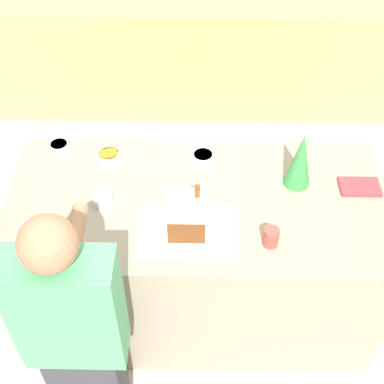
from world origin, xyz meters
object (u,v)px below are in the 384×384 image
baking_tray (187,231)px  person (78,342)px  candy_bowl_near_tray_left (109,156)px  cookbook (360,187)px  decorative_tree (300,160)px  candy_bowl_far_left (59,146)px  mug (271,237)px  gingerbread_house (187,215)px  candy_bowl_beside_tree (103,198)px  candy_bowl_front_corner (203,157)px

baking_tray → person: size_ratio=0.30×
candy_bowl_near_tray_left → cookbook: bearing=-8.6°
decorative_tree → person: size_ratio=0.20×
candy_bowl_far_left → cookbook: size_ratio=0.55×
mug → person: (-0.82, -0.46, -0.14)m
baking_tray → gingerbread_house: size_ratio=1.72×
baking_tray → gingerbread_house: bearing=29.5°
candy_bowl_near_tray_left → cookbook: candy_bowl_near_tray_left is taller
candy_bowl_beside_tree → gingerbread_house: bearing=-23.7°
decorative_tree → candy_bowl_near_tray_left: decorative_tree is taller
baking_tray → cookbook: cookbook is taller
candy_bowl_front_corner → person: size_ratio=0.08×
candy_bowl_beside_tree → person: bearing=-91.5°
gingerbread_house → decorative_tree: size_ratio=0.87×
mug → person: person is taller
candy_bowl_far_left → candy_bowl_front_corner: size_ratio=0.92×
decorative_tree → candy_bowl_far_left: size_ratio=2.83×
candy_bowl_beside_tree → cookbook: bearing=5.3°
baking_tray → cookbook: 0.91m
person → decorative_tree: bearing=41.2°
cookbook → candy_bowl_far_left: bearing=170.2°
baking_tray → gingerbread_house: 0.11m
gingerbread_house → cookbook: size_ratio=1.35×
baking_tray → cookbook: bearing=19.3°
candy_bowl_near_tray_left → mug: (0.81, -0.56, 0.02)m
candy_bowl_near_tray_left → person: size_ratio=0.08×
gingerbread_house → candy_bowl_front_corner: gingerbread_house is taller
decorative_tree → mug: 0.45m
baking_tray → candy_bowl_far_left: 0.91m
baking_tray → candy_bowl_front_corner: size_ratio=3.85×
candy_bowl_far_left → candy_bowl_beside_tree: 0.49m
decorative_tree → mug: size_ratio=3.31×
gingerbread_house → candy_bowl_near_tray_left: size_ratio=2.08×
gingerbread_house → candy_bowl_beside_tree: size_ratio=2.72×
baking_tray → person: 0.69m
decorative_tree → candy_bowl_beside_tree: (-0.96, -0.15, -0.13)m
gingerbread_house → cookbook: gingerbread_house is taller
decorative_tree → cookbook: (0.31, -0.04, -0.15)m
mug → candy_bowl_beside_tree: bearing=162.8°
cookbook → person: person is taller
decorative_tree → candy_bowl_far_left: 1.28m
baking_tray → decorative_tree: size_ratio=1.49×
candy_bowl_front_corner → candy_bowl_beside_tree: 0.58m
person → gingerbread_house: bearing=50.2°
candy_bowl_far_left → person: bearing=-76.1°
gingerbread_house → candy_bowl_front_corner: bearing=81.7°
candy_bowl_near_tray_left → decorative_tree: bearing=-9.3°
candy_bowl_far_left → candy_bowl_front_corner: 0.78m
baking_tray → candy_bowl_beside_tree: 0.46m
candy_bowl_front_corner → cookbook: size_ratio=0.60×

